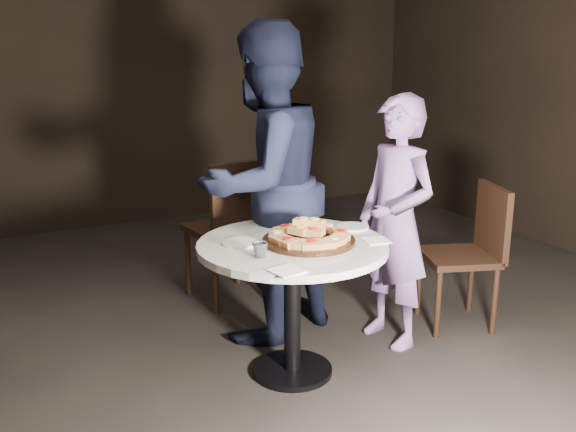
{
  "coord_description": "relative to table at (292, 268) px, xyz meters",
  "views": [
    {
      "loc": [
        -1.58,
        -2.74,
        1.74
      ],
      "look_at": [
        -0.11,
        0.1,
        0.87
      ],
      "focal_mm": 40.0,
      "sensor_mm": 36.0,
      "label": 1
    }
  ],
  "objects": [
    {
      "name": "chair_right",
      "position": [
        1.3,
        0.06,
        -0.09
      ],
      "size": [
        0.56,
        0.54,
        0.9
      ],
      "rotation": [
        0.0,
        0.0,
        -1.92
      ],
      "color": "black",
      "rests_on": "ground"
    },
    {
      "name": "floor",
      "position": [
        0.11,
        -0.05,
        -0.6
      ],
      "size": [
        7.0,
        7.0,
        0.0
      ],
      "primitive_type": "plane",
      "color": "black",
      "rests_on": "ground"
    },
    {
      "name": "napkin_near",
      "position": [
        -0.22,
        -0.37,
        0.14
      ],
      "size": [
        0.16,
        0.16,
        0.01
      ],
      "primitive_type": "cube",
      "rotation": [
        0.0,
        0.0,
        0.17
      ],
      "color": "white",
      "rests_on": "table"
    },
    {
      "name": "chair_far",
      "position": [
        0.1,
        1.05,
        -0.02
      ],
      "size": [
        0.53,
        0.55,
        1.01
      ],
      "rotation": [
        0.0,
        0.0,
        3.28
      ],
      "color": "black",
      "rests_on": "ground"
    },
    {
      "name": "napkin_far",
      "position": [
        0.4,
        -0.17,
        0.14
      ],
      "size": [
        0.15,
        0.15,
        0.01
      ],
      "primitive_type": "cube",
      "rotation": [
        0.0,
        0.0,
        -0.21
      ],
      "color": "white",
      "rests_on": "table"
    },
    {
      "name": "focaccia_pile",
      "position": [
        0.07,
        -0.04,
        0.19
      ],
      "size": [
        0.42,
        0.42,
        0.11
      ],
      "rotation": [
        0.0,
        0.0,
        -0.42
      ],
      "color": "#B87D47",
      "rests_on": "serving_board"
    },
    {
      "name": "table",
      "position": [
        0.0,
        0.0,
        0.0
      ],
      "size": [
        1.08,
        1.08,
        0.74
      ],
      "rotation": [
        0.0,
        0.0,
        -0.1
      ],
      "color": "black",
      "rests_on": "ground"
    },
    {
      "name": "serving_board",
      "position": [
        0.07,
        -0.04,
        0.15
      ],
      "size": [
        0.63,
        0.63,
        0.02
      ],
      "primitive_type": "cylinder",
      "rotation": [
        0.0,
        0.0,
        0.42
      ],
      "color": "black",
      "rests_on": "table"
    },
    {
      "name": "plate_left",
      "position": [
        -0.25,
        0.1,
        0.14
      ],
      "size": [
        0.22,
        0.22,
        0.01
      ],
      "primitive_type": "cylinder",
      "rotation": [
        0.0,
        0.0,
        0.2
      ],
      "color": "white",
      "rests_on": "table"
    },
    {
      "name": "plate_right",
      "position": [
        0.43,
        0.09,
        0.14
      ],
      "size": [
        0.23,
        0.23,
        0.01
      ],
      "primitive_type": "cylinder",
      "rotation": [
        0.0,
        0.0,
        0.31
      ],
      "color": "white",
      "rests_on": "table"
    },
    {
      "name": "diner_navy",
      "position": [
        0.09,
        0.54,
        0.33
      ],
      "size": [
        1.1,
        0.98,
        1.87
      ],
      "primitive_type": "imported",
      "rotation": [
        0.0,
        0.0,
        3.5
      ],
      "color": "black",
      "rests_on": "ground"
    },
    {
      "name": "water_glass",
      "position": [
        -0.25,
        -0.13,
        0.17
      ],
      "size": [
        0.08,
        0.08,
        0.07
      ],
      "primitive_type": "imported",
      "rotation": [
        0.0,
        0.0,
        -0.02
      ],
      "color": "silver",
      "rests_on": "table"
    },
    {
      "name": "diner_teal",
      "position": [
        0.72,
        0.09,
        0.13
      ],
      "size": [
        0.42,
        0.58,
        1.47
      ],
      "primitive_type": "imported",
      "rotation": [
        0.0,
        0.0,
        -1.44
      ],
      "color": "#7E65A2",
      "rests_on": "ground"
    }
  ]
}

